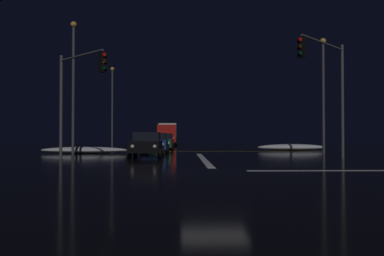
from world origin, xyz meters
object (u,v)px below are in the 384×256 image
object	(u,v)px
sedan_green	(162,142)
traffic_signal_nw	(78,84)
sedan_black	(147,144)
streetlamp_left_near	(73,78)
traffic_signal_ne	(327,76)
streetlamp_left_far	(112,101)
streetlamp_right_near	(323,87)
sedan_silver	(162,141)
sedan_blue	(156,143)
sedan_red	(166,140)
box_truck	(168,133)

from	to	relation	value
sedan_green	traffic_signal_nw	xyz separation A→B (m)	(-3.94, -14.76, 3.39)
sedan_black	streetlamp_left_near	distance (m)	7.93
traffic_signal_ne	streetlamp_left_far	size ratio (longest dim) A/B	0.75
streetlamp_right_near	streetlamp_left_near	xyz separation A→B (m)	(-18.02, 0.00, 0.57)
sedan_silver	traffic_signal_ne	xyz separation A→B (m)	(10.24, -21.11, 3.90)
sedan_blue	streetlamp_left_near	xyz separation A→B (m)	(-5.71, -2.64, 4.67)
sedan_red	streetlamp_right_near	xyz separation A→B (m)	(12.17, -20.39, 4.10)
sedan_green	streetlamp_left_near	bearing A→B (deg)	-125.75
sedan_silver	sedan_green	bearing A→B (deg)	-87.29
streetlamp_left_far	sedan_blue	bearing A→B (deg)	-66.84
sedan_blue	sedan_green	xyz separation A→B (m)	(0.23, 5.62, 0.00)
streetlamp_left_far	traffic_signal_ne	bearing A→B (deg)	-54.92
sedan_black	streetlamp_left_far	distance (m)	20.48
sedan_green	box_truck	xyz separation A→B (m)	(-0.19, 18.93, 0.91)
sedan_red	streetlamp_left_far	xyz separation A→B (m)	(-5.86, -4.39, 4.40)
sedan_green	box_truck	size ratio (longest dim) A/B	0.52
sedan_green	streetlamp_left_near	xyz separation A→B (m)	(-5.94, -8.26, 4.67)
streetlamp_left_near	streetlamp_right_near	bearing A→B (deg)	0.00
streetlamp_right_near	streetlamp_left_far	bearing A→B (deg)	138.40
sedan_black	traffic_signal_ne	size ratio (longest dim) A/B	0.64
box_truck	traffic_signal_nw	distance (m)	33.99
sedan_green	traffic_signal_ne	bearing A→B (deg)	-56.25
sedan_black	sedan_red	xyz separation A→B (m)	(0.32, 23.61, 0.00)
sedan_silver	sedan_red	size ratio (longest dim) A/B	1.00
sedan_black	traffic_signal_ne	bearing A→B (deg)	-18.20
sedan_blue	box_truck	xyz separation A→B (m)	(0.04, 24.55, 0.91)
sedan_red	streetlamp_right_near	world-z (taller)	streetlamp_right_near
sedan_green	box_truck	distance (m)	18.95
sedan_red	streetlamp_right_near	distance (m)	24.10
sedan_black	streetlamp_right_near	bearing A→B (deg)	14.48
sedan_black	streetlamp_right_near	distance (m)	13.53
sedan_blue	sedan_silver	size ratio (longest dim) A/B	1.00
sedan_blue	traffic_signal_nw	distance (m)	10.44
sedan_black	streetlamp_left_far	xyz separation A→B (m)	(-5.54, 19.22, 4.40)
sedan_silver	streetlamp_left_near	size ratio (longest dim) A/B	0.45
streetlamp_left_far	sedan_silver	bearing A→B (deg)	-15.00
sedan_blue	streetlamp_left_near	size ratio (longest dim) A/B	0.45
sedan_blue	streetlamp_left_far	bearing A→B (deg)	113.16
traffic_signal_ne	sedan_blue	bearing A→B (deg)	137.68
streetlamp_left_far	streetlamp_right_near	bearing A→B (deg)	-41.60
sedan_black	traffic_signal_nw	size ratio (longest dim) A/B	0.72
sedan_red	traffic_signal_ne	size ratio (longest dim) A/B	0.64
sedan_green	sedan_silver	size ratio (longest dim) A/B	1.00
traffic_signal_nw	traffic_signal_ne	size ratio (longest dim) A/B	0.89
streetlamp_left_far	box_truck	bearing A→B (deg)	62.79
sedan_red	streetlamp_left_near	xyz separation A→B (m)	(-5.86, -20.39, 4.67)
sedan_black	sedan_blue	size ratio (longest dim) A/B	1.00
sedan_green	sedan_red	size ratio (longest dim) A/B	1.00
sedan_black	sedan_silver	bearing A→B (deg)	89.63
sedan_green	traffic_signal_ne	distance (m)	18.32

